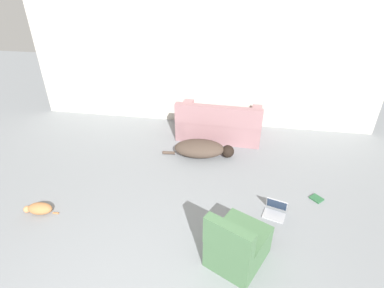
{
  "coord_description": "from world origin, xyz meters",
  "views": [
    {
      "loc": [
        0.83,
        -1.25,
        3.03
      ],
      "look_at": [
        0.19,
        2.56,
        0.73
      ],
      "focal_mm": 28.0,
      "sensor_mm": 36.0,
      "label": 1
    }
  ],
  "objects": [
    {
      "name": "wall_back",
      "position": [
        0.0,
        4.81,
        1.27
      ],
      "size": [
        7.3,
        0.06,
        2.54
      ],
      "color": "beige",
      "rests_on": "ground_plane"
    },
    {
      "name": "book_green",
      "position": [
        2.12,
        2.47,
        0.01
      ],
      "size": [
        0.22,
        0.22,
        0.02
      ],
      "rotation": [
        0.0,
        0.0,
        -0.79
      ],
      "color": "#2D663D",
      "rests_on": "ground_plane"
    },
    {
      "name": "side_chair",
      "position": [
        0.95,
        1.17,
        0.26
      ],
      "size": [
        0.8,
        0.85,
        0.78
      ],
      "rotation": [
        0.0,
        0.0,
        2.68
      ],
      "color": "#4C754C",
      "rests_on": "ground_plane"
    },
    {
      "name": "dog",
      "position": [
        0.24,
        3.39,
        0.15
      ],
      "size": [
        1.33,
        0.56,
        0.31
      ],
      "rotation": [
        0.0,
        0.0,
        0.08
      ],
      "color": "#4C3D33",
      "rests_on": "ground_plane"
    },
    {
      "name": "laptop_open",
      "position": [
        1.48,
        2.07,
        0.07
      ],
      "size": [
        0.36,
        0.35,
        0.21
      ],
      "rotation": [
        0.0,
        0.0,
        -0.28
      ],
      "color": "#B7B7BC",
      "rests_on": "ground_plane"
    },
    {
      "name": "cat",
      "position": [
        -1.83,
        1.52,
        0.08
      ],
      "size": [
        0.51,
        0.21,
        0.16
      ],
      "rotation": [
        0.0,
        0.0,
        3.22
      ],
      "color": "#BC7A47",
      "rests_on": "ground_plane"
    },
    {
      "name": "couch",
      "position": [
        0.49,
        4.22,
        0.26
      ],
      "size": [
        1.69,
        0.96,
        0.8
      ],
      "rotation": [
        0.0,
        0.0,
        3.1
      ],
      "color": "#A3757A",
      "rests_on": "ground_plane"
    }
  ]
}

